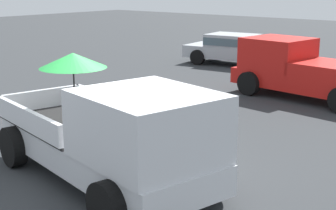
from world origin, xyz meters
name	(u,v)px	position (x,y,z in m)	size (l,w,h in m)	color
ground_plane	(103,180)	(0.00, 0.00, 0.00)	(80.00, 80.00, 0.00)	#2D3033
pickup_truck_main	(115,136)	(0.44, -0.10, 0.97)	(5.32, 3.07, 2.28)	black
pickup_truck_red	(304,70)	(-0.12, 8.65, 0.87)	(4.98, 2.61, 1.80)	black
parked_sedan_far	(234,48)	(-5.25, 12.69, 0.74)	(4.48, 2.37, 1.33)	black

